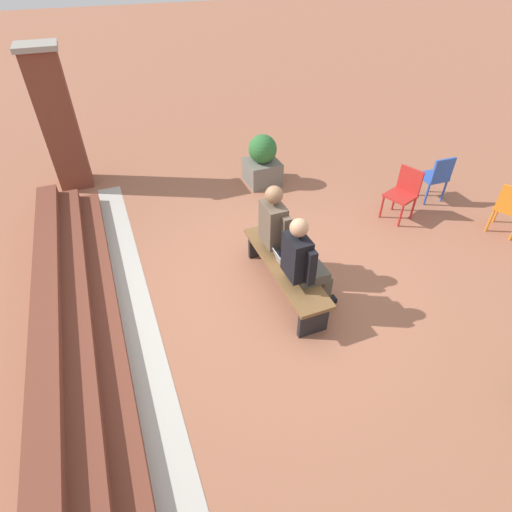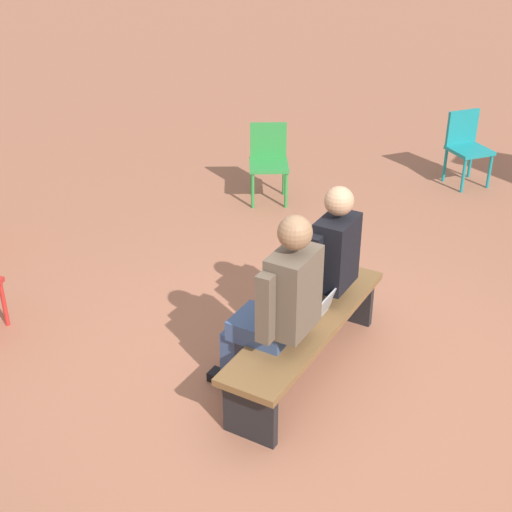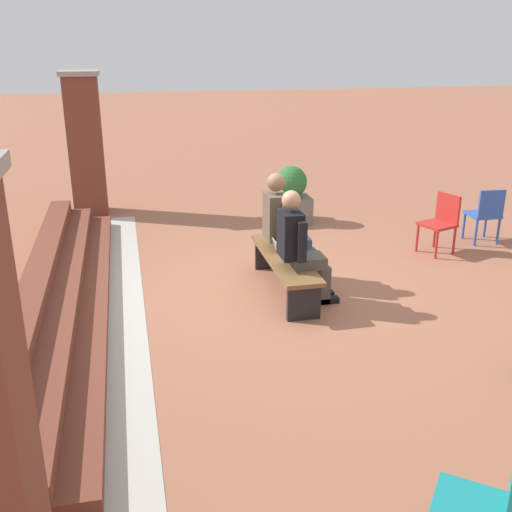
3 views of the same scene
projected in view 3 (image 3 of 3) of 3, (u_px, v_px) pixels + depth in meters
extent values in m
plane|color=#9E6047|center=(274.00, 290.00, 7.32)|extent=(60.00, 60.00, 0.00)
cube|color=#B7B2A8|center=(127.00, 305.00, 6.91)|extent=(7.42, 0.40, 0.01)
cube|color=brown|center=(67.00, 304.00, 6.76)|extent=(6.62, 0.90, 0.15)
cube|color=brown|center=(52.00, 293.00, 6.68)|extent=(6.62, 0.60, 0.15)
cube|color=brown|center=(36.00, 282.00, 6.59)|extent=(6.62, 0.30, 0.15)
cube|color=brown|center=(86.00, 147.00, 10.21)|extent=(0.56, 0.56, 2.33)
cube|color=gray|center=(79.00, 73.00, 9.80)|extent=(0.64, 0.64, 0.08)
cube|color=brown|center=(285.00, 258.00, 7.15)|extent=(1.80, 0.44, 0.05)
cube|color=black|center=(304.00, 303.00, 6.50)|extent=(0.06, 0.37, 0.40)
cube|color=black|center=(269.00, 254.00, 7.96)|extent=(0.06, 0.37, 0.40)
cube|color=#4C473D|center=(308.00, 261.00, 6.83)|extent=(0.32, 0.38, 0.13)
cube|color=#4C473D|center=(325.00, 285.00, 6.89)|extent=(0.10, 0.11, 0.45)
cube|color=black|center=(329.00, 300.00, 6.97)|extent=(0.10, 0.23, 0.07)
cube|color=#4C473D|center=(320.00, 280.00, 7.05)|extent=(0.10, 0.11, 0.45)
cube|color=black|center=(324.00, 294.00, 7.12)|extent=(0.10, 0.23, 0.07)
cube|color=black|center=(290.00, 235.00, 6.68)|extent=(0.36, 0.23, 0.53)
cube|color=navy|center=(301.00, 237.00, 6.71)|extent=(0.05, 0.01, 0.32)
cube|color=black|center=(302.00, 242.00, 6.49)|extent=(0.09, 0.09, 0.45)
cube|color=black|center=(291.00, 230.00, 6.91)|extent=(0.09, 0.09, 0.45)
sphere|color=tan|center=(291.00, 200.00, 6.54)|extent=(0.21, 0.21, 0.21)
cube|color=#384C75|center=(292.00, 242.00, 7.45)|extent=(0.34, 0.40, 0.14)
cube|color=#384C75|center=(309.00, 265.00, 7.50)|extent=(0.11, 0.12, 0.45)
cube|color=black|center=(314.00, 279.00, 7.58)|extent=(0.11, 0.24, 0.07)
cube|color=#384C75|center=(305.00, 260.00, 7.67)|extent=(0.11, 0.12, 0.45)
cube|color=black|center=(309.00, 274.00, 7.75)|extent=(0.11, 0.24, 0.07)
cube|color=brown|center=(276.00, 216.00, 7.28)|extent=(0.38, 0.24, 0.56)
cube|color=brown|center=(286.00, 223.00, 7.08)|extent=(0.09, 0.10, 0.48)
cube|color=brown|center=(276.00, 212.00, 7.53)|extent=(0.09, 0.10, 0.48)
sphere|color=#8C6647|center=(276.00, 182.00, 7.14)|extent=(0.22, 0.22, 0.22)
cube|color=#9EA0A5|center=(289.00, 257.00, 7.11)|extent=(0.32, 0.22, 0.02)
cube|color=#2D2D33|center=(290.00, 256.00, 7.10)|extent=(0.29, 0.15, 0.00)
cube|color=#9EA0A5|center=(278.00, 249.00, 7.04)|extent=(0.32, 0.07, 0.19)
cube|color=#33519E|center=(279.00, 249.00, 7.04)|extent=(0.28, 0.06, 0.17)
cube|color=teal|center=(472.00, 509.00, 3.35)|extent=(0.59, 0.59, 0.04)
cylinder|color=teal|center=(440.00, 508.00, 3.65)|extent=(0.04, 0.04, 0.40)
cube|color=red|center=(437.00, 225.00, 8.47)|extent=(0.54, 0.54, 0.04)
cube|color=red|center=(448.00, 208.00, 8.49)|extent=(0.39, 0.17, 0.40)
cylinder|color=red|center=(417.00, 238.00, 8.60)|extent=(0.04, 0.04, 0.40)
cylinder|color=red|center=(436.00, 245.00, 8.31)|extent=(0.04, 0.04, 0.40)
cylinder|color=red|center=(435.00, 234.00, 8.78)|extent=(0.04, 0.04, 0.40)
cylinder|color=red|center=(454.00, 241.00, 8.49)|extent=(0.04, 0.04, 0.40)
cube|color=#2D56B7|center=(483.00, 215.00, 8.96)|extent=(0.44, 0.44, 0.04)
cube|color=#2D56B7|center=(491.00, 204.00, 8.71)|extent=(0.06, 0.40, 0.40)
cylinder|color=#2D56B7|center=(485.00, 225.00, 9.23)|extent=(0.04, 0.04, 0.40)
cylinder|color=#2D56B7|center=(464.00, 226.00, 9.17)|extent=(0.04, 0.04, 0.40)
cylinder|color=#2D56B7|center=(498.00, 231.00, 8.90)|extent=(0.04, 0.04, 0.40)
cylinder|color=#2D56B7|center=(476.00, 233.00, 8.84)|extent=(0.04, 0.04, 0.40)
cube|color=#6B665B|center=(291.00, 209.00, 10.01)|extent=(0.60, 0.60, 0.44)
sphere|color=#2D6B33|center=(291.00, 182.00, 9.86)|extent=(0.52, 0.52, 0.52)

